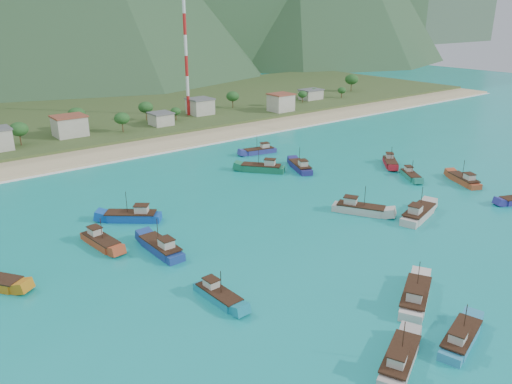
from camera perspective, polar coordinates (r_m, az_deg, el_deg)
ground at (r=94.90m, az=3.95°, el=-5.38°), size 600.00×600.00×0.00m
beach at (r=159.00m, az=-15.37°, el=4.49°), size 400.00×18.00×1.20m
land at (r=215.38m, az=-21.86°, el=7.72°), size 400.00×110.00×2.40m
surf_line at (r=150.54m, az=-13.94°, el=3.76°), size 400.00×2.50×0.08m
village at (r=179.40m, az=-17.56°, el=7.52°), size 211.44×24.85×7.21m
vegetation at (r=180.23m, az=-18.85°, el=7.64°), size 276.82×25.80×8.93m
radio_tower at (r=198.99m, az=-7.99°, el=15.17°), size 1.20×1.20×45.73m
boat_0 at (r=151.02m, az=0.38°, el=4.69°), size 10.63×4.98×6.05m
boat_1 at (r=133.76m, az=0.69°, el=2.72°), size 10.13×11.24×6.93m
boat_4 at (r=108.88m, az=18.05°, el=-2.42°), size 12.45×6.64×7.06m
boat_5 at (r=108.49m, az=11.77°, el=-1.95°), size 8.42×11.35×6.61m
boat_6 at (r=134.90m, az=22.66°, el=1.23°), size 7.31×10.76×6.18m
boat_7 at (r=144.32m, az=15.08°, el=3.24°), size 8.98×9.21×5.87m
boat_8 at (r=66.12m, az=16.09°, el=-18.01°), size 10.75×7.08×6.15m
boat_9 at (r=72.16m, az=22.33°, el=-15.31°), size 10.42×5.53×5.91m
boat_11 at (r=105.51m, az=-13.98°, el=-2.77°), size 10.94×9.83×6.73m
boat_16 at (r=91.02m, az=-10.79°, el=-6.31°), size 3.59×11.24×6.59m
boat_18 at (r=134.73m, az=17.23°, el=1.80°), size 7.07×8.89×5.26m
boat_19 at (r=135.63m, az=5.08°, el=2.86°), size 7.25×11.38×6.49m
boat_22 at (r=78.69m, az=17.75°, el=-11.42°), size 11.66×8.40×6.75m
boat_23 at (r=76.11m, az=-4.32°, el=-11.76°), size 3.27×9.44×5.50m
boat_25 at (r=96.31m, az=-17.32°, el=-5.45°), size 4.25×10.47×6.01m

